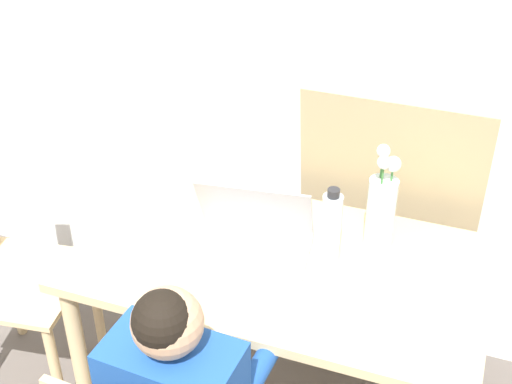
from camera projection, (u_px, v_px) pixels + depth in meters
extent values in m
cube|color=white|center=(255.00, 3.00, 2.31)|extent=(6.40, 0.05, 2.50)
cube|color=#D6B784|center=(280.00, 263.00, 2.05)|extent=(1.18, 0.66, 0.03)
cylinder|color=#D6B784|center=(82.00, 371.00, 2.19)|extent=(0.05, 0.05, 0.70)
cylinder|color=#D6B784|center=(163.00, 263.00, 2.63)|extent=(0.05, 0.05, 0.70)
cylinder|color=#D6B784|center=(462.00, 335.00, 2.32)|extent=(0.05, 0.05, 0.70)
cube|color=#D6B784|center=(21.00, 281.00, 2.41)|extent=(0.45, 0.45, 0.02)
cylinder|color=#D6B784|center=(56.00, 372.00, 2.36)|extent=(0.04, 0.04, 0.43)
cylinder|color=#D6B784|center=(97.00, 304.00, 2.64)|extent=(0.04, 0.04, 0.43)
cylinder|color=#D6B784|center=(13.00, 291.00, 2.70)|extent=(0.04, 0.04, 0.43)
sphere|color=tan|center=(167.00, 323.00, 1.50)|extent=(0.16, 0.16, 0.16)
sphere|color=black|center=(163.00, 320.00, 1.48)|extent=(0.13, 0.13, 0.13)
cylinder|color=#1E4C9E|center=(262.00, 363.00, 1.77)|extent=(0.07, 0.24, 0.06)
cylinder|color=#1E4C9E|center=(171.00, 333.00, 1.86)|extent=(0.07, 0.24, 0.06)
cube|color=#B2B2B7|center=(250.00, 251.00, 2.07)|extent=(0.36, 0.27, 0.01)
cube|color=silver|center=(250.00, 250.00, 2.06)|extent=(0.31, 0.20, 0.00)
cube|color=#B2B2B7|center=(255.00, 209.00, 2.06)|extent=(0.35, 0.15, 0.20)
cube|color=#19284C|center=(255.00, 208.00, 2.06)|extent=(0.31, 0.13, 0.18)
cylinder|color=silver|center=(381.00, 213.00, 2.04)|extent=(0.08, 0.08, 0.22)
cylinder|color=#3D7A38|center=(389.00, 199.00, 2.02)|extent=(0.01, 0.01, 0.23)
sphere|color=white|center=(393.00, 164.00, 1.95)|extent=(0.04, 0.04, 0.04)
cylinder|color=#3D7A38|center=(379.00, 191.00, 2.02)|extent=(0.01, 0.01, 0.26)
sphere|color=white|center=(384.00, 151.00, 1.95)|extent=(0.04, 0.04, 0.04)
cylinder|color=#3D7A38|center=(380.00, 200.00, 2.00)|extent=(0.01, 0.01, 0.24)
sphere|color=white|center=(384.00, 162.00, 1.93)|extent=(0.04, 0.04, 0.04)
cylinder|color=silver|center=(331.00, 228.00, 1.99)|extent=(0.06, 0.06, 0.21)
cylinder|color=#262628|center=(334.00, 193.00, 1.92)|extent=(0.03, 0.03, 0.02)
cube|color=tan|center=(384.00, 235.00, 2.45)|extent=(0.59, 0.17, 1.08)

